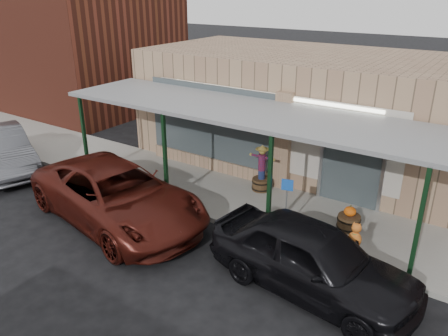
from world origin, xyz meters
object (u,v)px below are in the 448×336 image
Objects in this scene: handicap_sign at (287,198)px; car_grey at (2,150)px; barrel_scarecrow at (262,175)px; barrel_pumpkin at (349,221)px; parked_sedan at (312,258)px; car_maroon at (117,195)px.

car_grey is at bearing 175.38° from handicap_sign.
car_grey is (-9.07, -3.60, 0.12)m from barrel_scarecrow.
barrel_pumpkin is 12.66m from car_grey.
parked_sedan is at bearing -63.01° from handicap_sign.
barrel_pumpkin is (3.28, -0.87, -0.27)m from barrel_scarecrow.
barrel_scarecrow is 2.69m from handicap_sign.
parked_sedan reaches higher than car_grey.
car_maroon is at bearing -132.80° from barrel_scarecrow.
car_maroon is at bearing -168.78° from handicap_sign.
barrel_scarecrow reaches higher than parked_sedan.
car_grey is at bearing 97.77° from car_maroon.
parked_sedan is (3.39, -3.74, 0.15)m from barrel_scarecrow.
barrel_pumpkin is at bearing -57.52° from car_grey.
car_grey reaches higher than barrel_pumpkin.
barrel_pumpkin is 0.53× the size of handicap_sign.
car_maroon reaches higher than barrel_pumpkin.
barrel_pumpkin is 6.64m from car_maroon.
barrel_pumpkin is 1.93m from handicap_sign.
handicap_sign is 0.30× the size of parked_sedan.
barrel_pumpkin is at bearing 22.18° from handicap_sign.
handicap_sign is 2.42m from parked_sedan.
barrel_pumpkin is 2.90m from parked_sedan.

